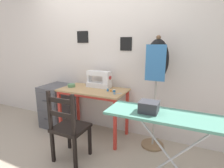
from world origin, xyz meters
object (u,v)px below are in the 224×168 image
at_px(thread_spool_far_edge, 114,91).
at_px(storage_box, 149,107).
at_px(scissors, 116,94).
at_px(thread_spool_near_machine, 108,90).
at_px(thread_spool_mid_table, 111,91).
at_px(filing_cabinet, 57,105).
at_px(fabric_bowl, 71,85).
at_px(dress_form, 157,69).
at_px(ironing_board, 174,120).
at_px(wooden_chair, 69,128).
at_px(sewing_machine, 100,80).

relative_size(thread_spool_far_edge, storage_box, 0.24).
height_order(scissors, thread_spool_far_edge, thread_spool_far_edge).
relative_size(thread_spool_near_machine, thread_spool_mid_table, 1.13).
bearing_deg(thread_spool_far_edge, thread_spool_mid_table, 172.60).
bearing_deg(filing_cabinet, fabric_bowl, -11.47).
relative_size(dress_form, ironing_board, 1.29).
distance_m(thread_spool_far_edge, dress_form, 0.67).
height_order(thread_spool_near_machine, wooden_chair, wooden_chair).
bearing_deg(scissors, sewing_machine, 148.67).
bearing_deg(thread_spool_mid_table, thread_spool_near_machine, 174.57).
bearing_deg(thread_spool_far_edge, filing_cabinet, 175.77).
xyz_separation_m(fabric_bowl, thread_spool_mid_table, (0.71, 0.00, -0.01)).
height_order(thread_spool_near_machine, thread_spool_far_edge, thread_spool_far_edge).
xyz_separation_m(sewing_machine, storage_box, (1.00, -0.90, 0.00)).
height_order(sewing_machine, thread_spool_far_edge, sewing_machine).
height_order(filing_cabinet, dress_form, dress_form).
bearing_deg(scissors, filing_cabinet, 173.14).
height_order(sewing_machine, wooden_chair, sewing_machine).
height_order(sewing_machine, scissors, sewing_machine).
relative_size(sewing_machine, filing_cabinet, 0.55).
bearing_deg(thread_spool_near_machine, scissors, -23.65).
bearing_deg(scissors, wooden_chair, -123.56).
relative_size(thread_spool_mid_table, thread_spool_far_edge, 0.82).
bearing_deg(dress_form, thread_spool_mid_table, -171.19).
bearing_deg(storage_box, sewing_machine, 138.00).
xyz_separation_m(dress_form, ironing_board, (0.32, -0.81, -0.33)).
bearing_deg(filing_cabinet, wooden_chair, -40.43).
bearing_deg(thread_spool_far_edge, scissors, -46.37).
bearing_deg(dress_form, ironing_board, -68.28).
bearing_deg(fabric_bowl, filing_cabinet, 168.53).
xyz_separation_m(wooden_chair, storage_box, (0.99, -0.09, 0.46)).
distance_m(thread_spool_far_edge, storage_box, 0.99).
height_order(sewing_machine, thread_spool_near_machine, sewing_machine).
distance_m(thread_spool_mid_table, storage_box, 1.04).
distance_m(fabric_bowl, thread_spool_near_machine, 0.65).
relative_size(thread_spool_near_machine, ironing_board, 0.03).
relative_size(fabric_bowl, thread_spool_far_edge, 2.85).
xyz_separation_m(thread_spool_near_machine, thread_spool_far_edge, (0.11, -0.01, 0.00)).
bearing_deg(thread_spool_far_edge, storage_box, -47.29).
relative_size(thread_spool_far_edge, dress_form, 0.03).
relative_size(fabric_bowl, thread_spool_mid_table, 3.48).
relative_size(scissors, thread_spool_mid_table, 3.19).
relative_size(filing_cabinet, storage_box, 4.23).
xyz_separation_m(sewing_machine, wooden_chair, (0.01, -0.81, -0.46)).
bearing_deg(ironing_board, thread_spool_far_edge, 141.50).
bearing_deg(storage_box, scissors, 132.62).
relative_size(thread_spool_near_machine, filing_cabinet, 0.05).
bearing_deg(scissors, dress_form, 18.05).
height_order(scissors, thread_spool_mid_table, thread_spool_mid_table).
bearing_deg(ironing_board, fabric_bowl, 156.73).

